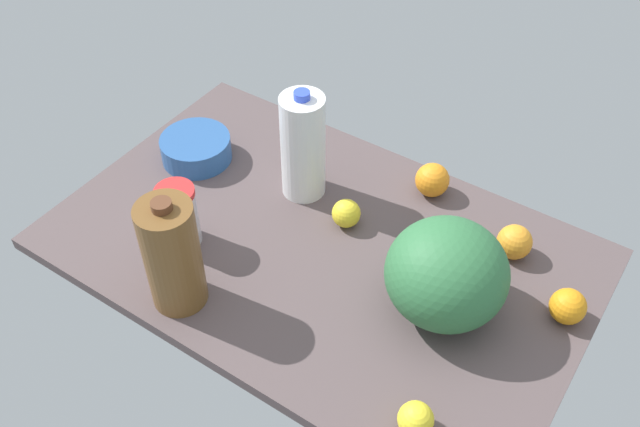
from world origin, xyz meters
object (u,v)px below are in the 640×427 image
object	(u,v)px
chocolate_milk_jug	(172,255)
milk_jug	(303,146)
tumbler_cup	(179,216)
mixing_bowl	(196,148)
watermelon	(446,274)
orange_near_front	(514,242)
lemon_beside_bowl	(416,419)
lemon_loose	(346,213)
orange_by_jug	(568,306)
orange_far_back	(432,180)

from	to	relation	value
chocolate_milk_jug	milk_jug	distance (cm)	42.33
tumbler_cup	mixing_bowl	size ratio (longest dim) A/B	0.87
chocolate_milk_jug	milk_jug	world-z (taller)	milk_jug
watermelon	mixing_bowl	bearing A→B (deg)	-6.78
tumbler_cup	milk_jug	world-z (taller)	milk_jug
orange_near_front	chocolate_milk_jug	bearing A→B (deg)	43.34
chocolate_milk_jug	lemon_beside_bowl	size ratio (longest dim) A/B	4.17
lemon_loose	watermelon	bearing A→B (deg)	161.42
lemon_loose	tumbler_cup	bearing A→B (deg)	41.76
chocolate_milk_jug	orange_by_jug	xyz separation A→B (cm)	(-69.61, -39.86, -9.36)
milk_jug	lemon_loose	distance (cm)	18.65
mixing_bowl	lemon_loose	size ratio (longest dim) A/B	2.65
mixing_bowl	orange_far_back	world-z (taller)	orange_far_back
chocolate_milk_jug	orange_near_front	size ratio (longest dim) A/B	3.53
orange_near_front	lemon_loose	world-z (taller)	orange_near_front
milk_jug	lemon_loose	xyz separation A→B (cm)	(-14.95, 4.28, -10.29)
watermelon	orange_far_back	bearing A→B (deg)	-59.33
lemon_beside_bowl	orange_by_jug	world-z (taller)	orange_by_jug
watermelon	orange_near_front	size ratio (longest dim) A/B	3.17
chocolate_milk_jug	lemon_loose	bearing A→B (deg)	-114.71
mixing_bowl	lemon_beside_bowl	world-z (taller)	lemon_beside_bowl
watermelon	lemon_beside_bowl	bearing A→B (deg)	107.48
chocolate_milk_jug	tumbler_cup	bearing A→B (deg)	-50.11
orange_by_jug	orange_far_back	bearing A→B (deg)	-24.73
tumbler_cup	chocolate_milk_jug	world-z (taller)	chocolate_milk_jug
orange_far_back	chocolate_milk_jug	bearing A→B (deg)	63.63
watermelon	orange_far_back	world-z (taller)	watermelon
chocolate_milk_jug	mixing_bowl	distance (cm)	46.84
orange_by_jug	milk_jug	bearing A→B (deg)	-2.04
mixing_bowl	orange_by_jug	bearing A→B (deg)	-178.21
tumbler_cup	orange_far_back	bearing A→B (deg)	-130.98
chocolate_milk_jug	orange_by_jug	distance (cm)	80.76
tumbler_cup	orange_near_front	world-z (taller)	tumbler_cup
lemon_loose	orange_by_jug	size ratio (longest dim) A/B	0.89
chocolate_milk_jug	orange_far_back	distance (cm)	65.96
watermelon	orange_by_jug	bearing A→B (deg)	-152.14
mixing_bowl	orange_by_jug	distance (cm)	96.83
mixing_bowl	orange_by_jug	xyz separation A→B (cm)	(-96.78, -3.03, 0.60)
lemon_loose	milk_jug	bearing A→B (deg)	-15.99
tumbler_cup	orange_far_back	distance (cm)	60.70
watermelon	mixing_bowl	world-z (taller)	watermelon
chocolate_milk_jug	lemon_beside_bowl	distance (cm)	56.68
tumbler_cup	lemon_loose	bearing A→B (deg)	-138.24
lemon_loose	orange_by_jug	bearing A→B (deg)	-177.92
lemon_beside_bowl	watermelon	bearing A→B (deg)	-72.52
tumbler_cup	milk_jug	size ratio (longest dim) A/B	0.54
chocolate_milk_jug	watermelon	bearing A→B (deg)	-149.31
mixing_bowl	watermelon	bearing A→B (deg)	173.22
chocolate_milk_jug	milk_jug	xyz separation A→B (cm)	(-2.52, -42.25, 0.53)
chocolate_milk_jug	orange_far_back	xyz separation A→B (cm)	(-29.03, -58.55, -8.98)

